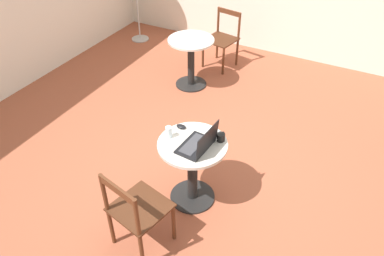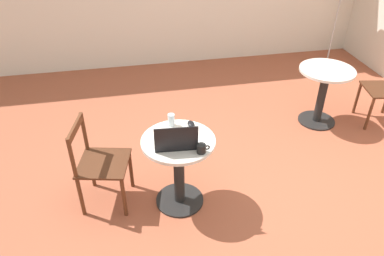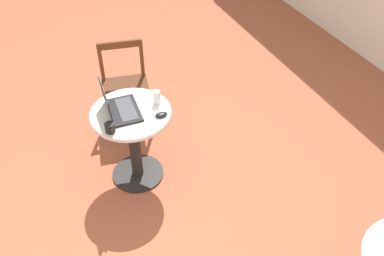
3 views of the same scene
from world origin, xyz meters
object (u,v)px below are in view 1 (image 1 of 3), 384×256
cafe_table_mid (191,55)px  mouse (181,127)px  chair_near_left (137,211)px  mug (221,137)px  laptop (199,144)px  drinking_glass (169,132)px  chair_mid_right (222,39)px  cafe_table_near (192,162)px

cafe_table_mid → mouse: size_ratio=7.24×
mouse → chair_near_left: bearing=-177.1°
mouse → mug: bearing=-88.9°
laptop → drinking_glass: 0.32m
chair_mid_right → chair_near_left: bearing=-167.6°
cafe_table_mid → drinking_glass: size_ratio=6.32×
laptop → mouse: (0.18, 0.28, -0.03)m
cafe_table_near → mouse: (0.15, 0.20, 0.26)m
chair_near_left → drinking_glass: size_ratio=7.51×
cafe_table_near → mouse: size_ratio=7.24×
cafe_table_mid → chair_mid_right: (0.77, -0.14, -0.04)m
cafe_table_near → laptop: (-0.03, -0.08, 0.29)m
laptop → mug: laptop is taller
cafe_table_near → chair_near_left: size_ratio=0.84×
chair_near_left → mug: size_ratio=7.74×
mouse → drinking_glass: bearing=169.4°
drinking_glass → cafe_table_mid: bearing=22.5°
cafe_table_near → chair_near_left: bearing=167.3°
cafe_table_near → mug: size_ratio=6.51×
mouse → cafe_table_near: bearing=-126.7°
chair_near_left → mug: bearing=-23.1°
cafe_table_mid → drinking_glass: 2.15m
chair_near_left → mouse: (0.85, 0.04, 0.29)m
chair_near_left → chair_mid_right: same height
cafe_table_mid → chair_near_left: bearing=-161.4°
cafe_table_mid → mouse: bearing=-154.7°
cafe_table_mid → laptop: 2.30m
chair_mid_right → drinking_glass: bearing=-166.2°
laptop → mouse: 0.34m
cafe_table_near → cafe_table_mid: 2.21m
cafe_table_near → laptop: 0.30m
laptop → mug: 0.23m
mouse → drinking_glass: 0.18m
cafe_table_near → laptop: bearing=-112.3°
mouse → cafe_table_mid: bearing=25.3°
cafe_table_mid → laptop: size_ratio=1.95×
chair_near_left → drinking_glass: (0.68, 0.08, 0.34)m
chair_near_left → laptop: size_ratio=2.32×
laptop → chair_near_left: bearing=160.2°
cafe_table_mid → drinking_glass: drinking_glass is taller
mouse → chair_mid_right: bearing=15.4°
chair_near_left → drinking_glass: bearing=6.3°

